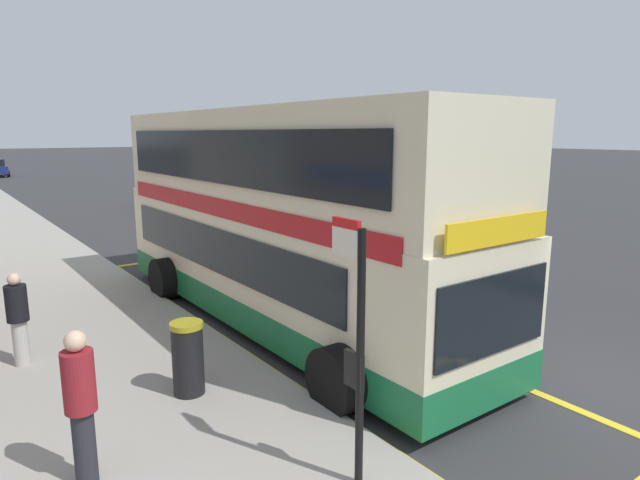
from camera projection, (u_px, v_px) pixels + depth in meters
The scene contains 9 objects.
ground_plane at pixel (90, 198), 33.83m from camera, with size 260.00×260.00×0.00m, color #333335.
double_decker_bus at pixel (278, 225), 11.26m from camera, with size 3.28×10.72×4.40m.
bus_bay_markings at pixel (282, 321), 11.55m from camera, with size 3.05×14.26×0.01m.
bus_stop_sign at pixel (356, 336), 5.73m from camera, with size 0.09×0.51×2.93m.
parked_car_black_far at pixel (176, 192), 29.83m from camera, with size 2.09×4.20×1.62m.
parked_car_silver_distant at pixel (221, 203), 24.93m from camera, with size 2.09×4.20×1.62m.
pedestrian_waiting_near_sign at pixel (81, 401), 5.84m from camera, with size 0.34×0.34×1.77m.
pedestrian_further_back at pixel (18, 316), 8.91m from camera, with size 0.34×0.34×1.58m.
litter_bin at pixel (188, 358), 7.98m from camera, with size 0.48×0.48×1.10m.
Camera 1 is at (-8.32, -3.69, 3.94)m, focal length 30.47 mm.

